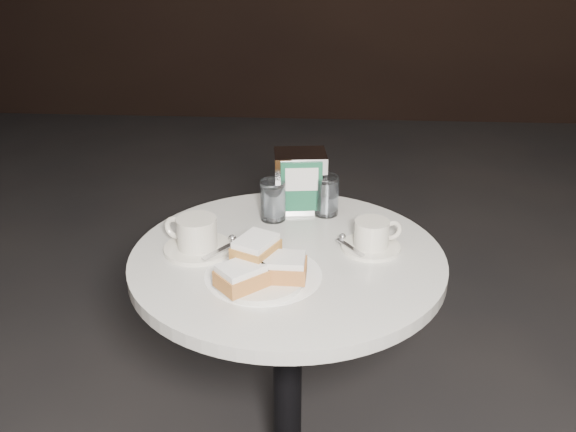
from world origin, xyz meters
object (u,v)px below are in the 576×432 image
at_px(coffee_cup_left, 197,237).
at_px(napkin_dispenser, 300,181).
at_px(cafe_table, 287,328).
at_px(water_glass_right, 326,196).
at_px(coffee_cup_right, 372,237).
at_px(water_glass_left, 273,201).
at_px(beignet_plate, 260,269).

distance_m(coffee_cup_left, napkin_dispenser, 0.33).
xyz_separation_m(cafe_table, napkin_dispenser, (0.02, 0.25, 0.27)).
relative_size(water_glass_right, napkin_dispenser, 0.67).
relative_size(coffee_cup_right, water_glass_left, 1.70).
xyz_separation_m(water_glass_right, napkin_dispenser, (-0.07, 0.03, 0.03)).
xyz_separation_m(cafe_table, beignet_plate, (-0.05, -0.12, 0.23)).
height_order(coffee_cup_left, napkin_dispenser, napkin_dispenser).
relative_size(cafe_table, beignet_plate, 3.11).
distance_m(coffee_cup_right, water_glass_right, 0.21).
bearing_deg(coffee_cup_right, coffee_cup_left, 164.14).
height_order(cafe_table, beignet_plate, beignet_plate).
bearing_deg(beignet_plate, water_glass_left, 89.80).
relative_size(beignet_plate, water_glass_right, 2.39).
xyz_separation_m(cafe_table, coffee_cup_right, (0.19, 0.04, 0.23)).
distance_m(water_glass_left, napkin_dispenser, 0.10).
distance_m(beignet_plate, coffee_cup_left, 0.20).
bearing_deg(coffee_cup_left, beignet_plate, -19.46).
relative_size(water_glass_left, napkin_dispenser, 0.68).
xyz_separation_m(cafe_table, water_glass_left, (-0.05, 0.18, 0.25)).
distance_m(cafe_table, water_glass_right, 0.34).
distance_m(beignet_plate, water_glass_left, 0.30).
bearing_deg(water_glass_left, coffee_cup_left, -132.01).
xyz_separation_m(cafe_table, coffee_cup_left, (-0.20, 0.01, 0.23)).
xyz_separation_m(coffee_cup_right, water_glass_right, (-0.10, 0.18, 0.02)).
distance_m(cafe_table, coffee_cup_right, 0.30).
bearing_deg(beignet_plate, water_glass_right, 69.16).
bearing_deg(water_glass_right, napkin_dispenser, 155.06).
bearing_deg(coffee_cup_left, water_glass_right, 57.38).
bearing_deg(water_glass_right, coffee_cup_right, -59.75).
bearing_deg(coffee_cup_right, cafe_table, 171.17).
bearing_deg(coffee_cup_right, napkin_dispenser, 108.56).
xyz_separation_m(beignet_plate, water_glass_left, (0.00, 0.30, 0.02)).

